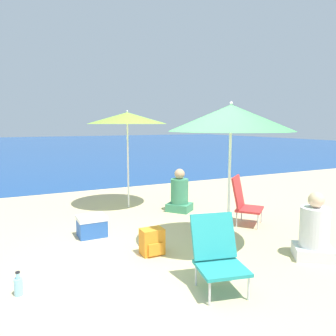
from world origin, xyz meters
name	(u,v)px	position (x,y,z in m)	size (l,w,h in m)	color
ground_plane	(158,263)	(0.00, 0.00, 0.00)	(60.00, 60.00, 0.00)	#D1BA89
sea_water	(29,146)	(0.00, 24.98, 0.00)	(60.00, 40.00, 0.01)	#19478C
beach_umbrella_green	(231,118)	(1.05, -0.05, 1.83)	(1.66, 1.66, 2.04)	white
beach_umbrella_lime	(127,118)	(0.62, 2.83, 1.87)	(1.64, 1.64, 2.03)	white
beach_chair_red	(243,200)	(2.03, 0.83, 0.44)	(0.71, 0.71, 0.85)	silver
beach_chair_teal	(217,252)	(0.31, -0.84, 0.39)	(0.61, 0.68, 0.77)	silver
person_seated_near	(314,232)	(1.89, -0.77, 0.35)	(0.63, 0.61, 0.88)	silver
person_seated_far	(180,194)	(1.44, 2.08, 0.35)	(0.59, 0.60, 0.87)	#3F8C66
backpack_orange	(152,242)	(0.05, 0.29, 0.17)	(0.30, 0.25, 0.35)	orange
water_bottle	(18,286)	(-1.61, -0.08, 0.10)	(0.09, 0.09, 0.26)	#8CCCEA
cooler_box	(92,226)	(-0.51, 1.38, 0.16)	(0.44, 0.36, 0.33)	#2859B2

